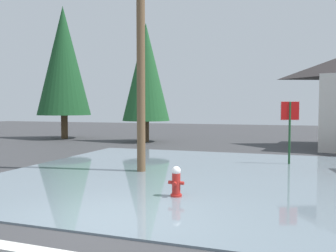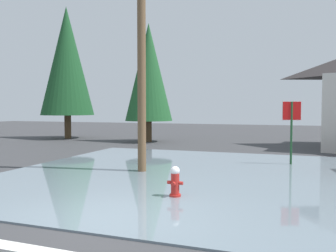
{
  "view_description": "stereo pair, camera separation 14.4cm",
  "coord_description": "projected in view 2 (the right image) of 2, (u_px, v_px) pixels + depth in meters",
  "views": [
    {
      "loc": [
        3.15,
        -6.03,
        2.17
      ],
      "look_at": [
        -0.06,
        3.57,
        1.64
      ],
      "focal_mm": 37.5,
      "sensor_mm": 36.0,
      "label": 1
    },
    {
      "loc": [
        3.29,
        -5.98,
        2.17
      ],
      "look_at": [
        -0.06,
        3.57,
        1.64
      ],
      "focal_mm": 37.5,
      "sensor_mm": 36.0,
      "label": 2
    }
  ],
  "objects": [
    {
      "name": "lane_stop_bar",
      "position": [
        31.0,
        249.0,
        5.37
      ],
      "size": [
        3.18,
        0.35,
        0.01
      ],
      "primitive_type": "cube",
      "rotation": [
        0.0,
        0.0,
        -0.02
      ],
      "color": "silver",
      "rests_on": "ground"
    },
    {
      "name": "fire_hydrant",
      "position": [
        175.0,
        182.0,
        8.4
      ],
      "size": [
        0.39,
        0.33,
        0.77
      ],
      "color": "#AD231E",
      "rests_on": "ground"
    },
    {
      "name": "flood_puddle",
      "position": [
        187.0,
        174.0,
        11.36
      ],
      "size": [
        11.65,
        11.49,
        0.04
      ],
      "primitive_type": "cube",
      "color": "slate",
      "rests_on": "ground"
    },
    {
      "name": "pine_tree_tall_left",
      "position": [
        149.0,
        72.0,
        22.17
      ],
      "size": [
        3.0,
        3.0,
        7.5
      ],
      "color": "#4C3823",
      "rests_on": "ground"
    },
    {
      "name": "ground_plane",
      "position": [
        110.0,
        221.0,
        6.84
      ],
      "size": [
        80.0,
        80.0,
        0.1
      ],
      "primitive_type": "cube",
      "color": "#38383A"
    },
    {
      "name": "stop_sign_far",
      "position": [
        292.0,
        120.0,
        13.12
      ],
      "size": [
        0.69,
        0.25,
        2.42
      ],
      "color": "#1E4C28",
      "rests_on": "ground"
    },
    {
      "name": "utility_pole",
      "position": [
        141.0,
        31.0,
        11.54
      ],
      "size": [
        1.6,
        0.28,
        9.0
      ],
      "color": "brown",
      "rests_on": "ground"
    },
    {
      "name": "pine_tree_mid_left",
      "position": [
        67.0,
        61.0,
        24.58
      ],
      "size": [
        3.69,
        3.69,
        9.24
      ],
      "color": "#4C3823",
      "rests_on": "ground"
    }
  ]
}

